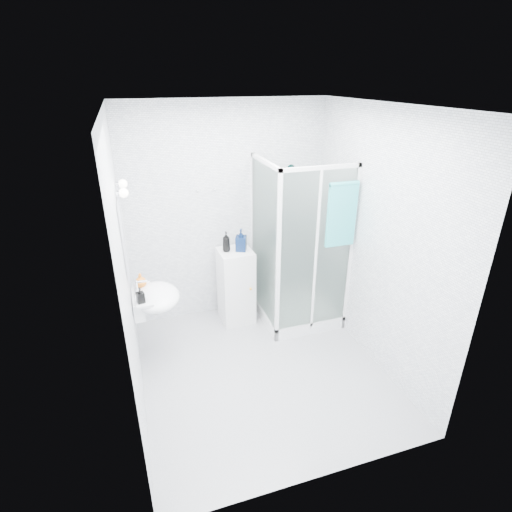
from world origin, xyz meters
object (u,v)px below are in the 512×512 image
object	(u,v)px
shower_enclosure	(294,289)
wall_basin	(154,298)
shampoo_bottle_b	(241,240)
hand_towel	(342,213)
soap_dispenser_orange	(140,280)
shampoo_bottle_a	(226,242)
soap_dispenser_black	(140,295)
storage_cabinet	(236,286)

from	to	relation	value
shower_enclosure	wall_basin	xyz separation A→B (m)	(-1.66, -0.32, 0.35)
shampoo_bottle_b	shower_enclosure	bearing A→B (deg)	-21.00
shower_enclosure	hand_towel	distance (m)	1.18
shower_enclosure	soap_dispenser_orange	distance (m)	1.84
hand_towel	shampoo_bottle_a	size ratio (longest dim) A/B	2.91
hand_towel	soap_dispenser_orange	distance (m)	2.17
hand_towel	soap_dispenser_orange	xyz separation A→B (m)	(-2.09, 0.23, -0.57)
wall_basin	soap_dispenser_black	bearing A→B (deg)	-126.38
shampoo_bottle_a	shower_enclosure	bearing A→B (deg)	-18.87
soap_dispenser_orange	soap_dispenser_black	world-z (taller)	soap_dispenser_black
wall_basin	soap_dispenser_orange	xyz separation A→B (m)	(-0.10, 0.14, 0.14)
shampoo_bottle_b	soap_dispenser_black	size ratio (longest dim) A/B	1.71
shower_enclosure	soap_dispenser_black	world-z (taller)	shower_enclosure
hand_towel	shampoo_bottle_a	bearing A→B (deg)	148.71
wall_basin	shower_enclosure	bearing A→B (deg)	10.81
hand_towel	storage_cabinet	bearing A→B (deg)	147.17
shampoo_bottle_b	soap_dispenser_orange	world-z (taller)	shampoo_bottle_b
wall_basin	storage_cabinet	bearing A→B (deg)	29.15
shampoo_bottle_b	storage_cabinet	bearing A→B (deg)	171.93
shower_enclosure	soap_dispenser_black	distance (m)	1.91
shower_enclosure	shampoo_bottle_b	xyz separation A→B (m)	(-0.59, 0.23, 0.62)
wall_basin	shampoo_bottle_b	bearing A→B (deg)	27.10
storage_cabinet	shampoo_bottle_a	size ratio (longest dim) A/B	3.92
shower_enclosure	shampoo_bottle_b	distance (m)	0.89
storage_cabinet	shampoo_bottle_b	size ratio (longest dim) A/B	3.57
soap_dispenser_orange	wall_basin	bearing A→B (deg)	-53.69
wall_basin	hand_towel	world-z (taller)	hand_towel
shampoo_bottle_b	shampoo_bottle_a	bearing A→B (deg)	169.03
storage_cabinet	soap_dispenser_black	xyz separation A→B (m)	(-1.12, -0.72, 0.47)
shower_enclosure	hand_towel	xyz separation A→B (m)	(0.33, -0.40, 1.06)
shampoo_bottle_a	soap_dispenser_orange	world-z (taller)	shampoo_bottle_a
wall_basin	shampoo_bottle_a	distance (m)	1.10
soap_dispenser_black	soap_dispenser_orange	bearing A→B (deg)	86.48
hand_towel	shampoo_bottle_b	bearing A→B (deg)	145.65
soap_dispenser_black	wall_basin	bearing A→B (deg)	53.62
soap_dispenser_black	shampoo_bottle_b	bearing A→B (deg)	30.97
shower_enclosure	wall_basin	distance (m)	1.72
shampoo_bottle_b	hand_towel	bearing A→B (deg)	-34.35
storage_cabinet	soap_dispenser_black	distance (m)	1.41
wall_basin	hand_towel	distance (m)	2.11
shampoo_bottle_a	soap_dispenser_orange	bearing A→B (deg)	-156.54
storage_cabinet	hand_towel	xyz separation A→B (m)	(0.99, -0.64, 1.03)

